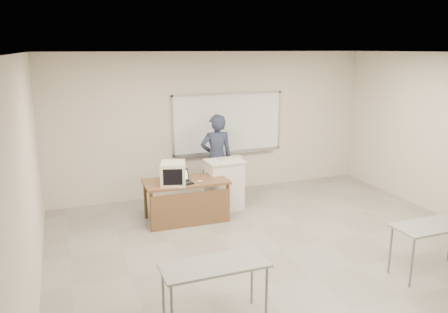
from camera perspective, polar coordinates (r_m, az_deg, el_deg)
name	(u,v)px	position (r m, az deg, el deg)	size (l,w,h in m)	color
floor	(312,276)	(6.37, 11.40, -15.11)	(7.00, 8.00, 0.01)	gray
whiteboard	(228,124)	(9.40, 0.55, 4.28)	(2.48, 0.10, 1.31)	white
student_desks	(383,279)	(5.11, 20.05, -14.85)	(4.40, 2.20, 0.73)	gray
instructor_desk	(188,193)	(7.84, -4.76, -4.74)	(1.50, 0.75, 0.75)	brown
podium	(224,185)	(8.47, 0.04, -3.68)	(0.70, 0.51, 0.98)	white
crt_monitor	(174,173)	(7.65, -6.59, -2.19)	(0.43, 0.48, 0.41)	beige
laptop	(183,180)	(7.73, -5.36, -3.08)	(0.30, 0.28, 0.22)	black
mouse	(200,181)	(7.75, -3.19, -3.27)	(0.09, 0.06, 0.04)	#B5B7BD
keyboard	(230,158)	(8.46, 0.80, -0.18)	(0.49, 0.16, 0.03)	beige
presenter	(216,158)	(8.86, -0.99, -0.18)	(0.66, 0.43, 1.79)	black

